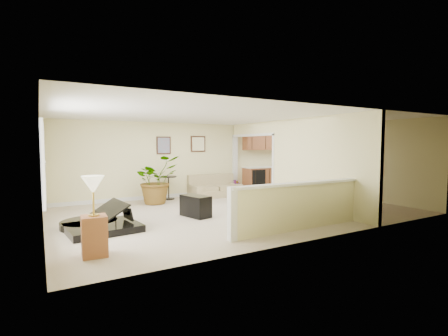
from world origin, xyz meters
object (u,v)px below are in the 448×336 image
piano (99,204)px  lamp_stand (94,222)px  piano_bench (196,206)px  accent_table (169,185)px  loveseat (214,186)px  small_plant (236,189)px  palm_plant (156,180)px

piano → lamp_stand: size_ratio=1.38×
piano_bench → accent_table: size_ratio=1.04×
piano → piano_bench: bearing=-2.4°
loveseat → small_plant: size_ratio=3.23×
piano → piano_bench: 2.28m
piano → accent_table: 3.89m
piano → accent_table: (2.57, 2.92, -0.06)m
piano_bench → small_plant: 3.54m
piano → loveseat: 5.02m
accent_table → lamp_stand: size_ratio=0.59×
small_plant → lamp_stand: size_ratio=0.43×
piano_bench → accent_table: (0.31, 2.76, 0.22)m
piano_bench → accent_table: 2.79m
piano_bench → loveseat: bearing=53.9°
palm_plant → piano: bearing=-129.6°
piano_bench → palm_plant: 2.29m
loveseat → small_plant: (0.73, -0.27, -0.14)m
loveseat → palm_plant: bearing=-165.5°
piano_bench → loveseat: loveseat is taller
piano_bench → lamp_stand: bearing=-145.1°
piano → small_plant: bearing=20.6°
loveseat → palm_plant: 2.25m
accent_table → small_plant: accent_table is taller
piano → small_plant: (4.90, 2.52, -0.31)m
accent_table → lamp_stand: lamp_stand is taller
accent_table → piano_bench: bearing=-96.5°
small_plant → lamp_stand: lamp_stand is taller
small_plant → loveseat: bearing=160.0°
loveseat → small_plant: bearing=-15.7°
loveseat → palm_plant: (-2.19, -0.40, 0.34)m
piano_bench → small_plant: (2.65, 2.36, -0.03)m
small_plant → lamp_stand: (-5.23, -4.16, 0.31)m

